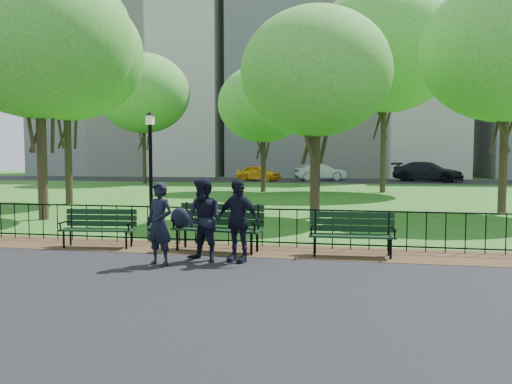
% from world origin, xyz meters
% --- Properties ---
extents(ground, '(120.00, 120.00, 0.00)m').
position_xyz_m(ground, '(0.00, 0.00, 0.00)').
color(ground, '#2F5B17').
extents(asphalt_path, '(60.00, 9.20, 0.01)m').
position_xyz_m(asphalt_path, '(0.00, -3.40, 0.01)').
color(asphalt_path, black).
rests_on(asphalt_path, ground).
extents(dirt_strip, '(60.00, 1.60, 0.01)m').
position_xyz_m(dirt_strip, '(0.00, 1.50, 0.01)').
color(dirt_strip, '#342815').
rests_on(dirt_strip, ground).
extents(far_street, '(70.00, 9.00, 0.01)m').
position_xyz_m(far_street, '(0.00, 35.00, 0.01)').
color(far_street, black).
rests_on(far_street, ground).
extents(iron_fence, '(24.06, 0.06, 1.00)m').
position_xyz_m(iron_fence, '(0.00, 2.00, 0.50)').
color(iron_fence, black).
rests_on(iron_fence, ground).
extents(apartment_west, '(22.00, 15.00, 26.00)m').
position_xyz_m(apartment_west, '(-22.00, 48.00, 13.00)').
color(apartment_west, beige).
rests_on(apartment_west, ground).
extents(apartment_mid, '(24.00, 15.00, 30.00)m').
position_xyz_m(apartment_mid, '(2.00, 48.00, 15.00)').
color(apartment_mid, beige).
rests_on(apartment_mid, ground).
extents(park_bench_main, '(2.08, 0.84, 1.12)m').
position_xyz_m(park_bench_main, '(-0.15, 1.29, 0.68)').
color(park_bench_main, black).
rests_on(park_bench_main, ground).
extents(park_bench_left_a, '(1.71, 0.68, 0.95)m').
position_xyz_m(park_bench_left_a, '(-2.65, 1.24, 0.54)').
color(park_bench_left_a, black).
rests_on(park_bench_left_a, ground).
extents(park_bench_right_a, '(1.78, 0.62, 1.00)m').
position_xyz_m(park_bench_right_a, '(3.03, 1.32, 0.57)').
color(park_bench_right_a, black).
rests_on(park_bench_right_a, ground).
extents(lamppost, '(0.31, 0.31, 3.48)m').
position_xyz_m(lamppost, '(-3.25, 5.65, 1.90)').
color(lamppost, black).
rests_on(lamppost, ground).
extents(tree_near_w, '(6.09, 6.09, 8.48)m').
position_xyz_m(tree_near_w, '(-7.03, 5.60, 5.89)').
color(tree_near_w, '#2D2116').
rests_on(tree_near_w, ground).
extents(tree_near_e, '(5.04, 5.04, 7.03)m').
position_xyz_m(tree_near_e, '(1.77, 7.75, 4.88)').
color(tree_near_e, '#2D2116').
rests_on(tree_near_e, ground).
extents(tree_mid_e, '(6.11, 6.11, 8.51)m').
position_xyz_m(tree_mid_e, '(8.37, 10.30, 5.91)').
color(tree_mid_e, '#2D2116').
rests_on(tree_mid_e, ground).
extents(tree_mid_w, '(6.72, 6.72, 9.37)m').
position_xyz_m(tree_mid_w, '(-9.31, 10.83, 6.50)').
color(tree_mid_w, '#2D2116').
rests_on(tree_mid_w, ground).
extents(tree_far_c, '(5.39, 5.39, 7.52)m').
position_xyz_m(tree_far_c, '(-2.27, 20.16, 5.22)').
color(tree_far_c, '#2D2116').
rests_on(tree_far_c, ground).
extents(tree_far_e, '(8.52, 8.52, 11.87)m').
position_xyz_m(tree_far_e, '(4.72, 20.87, 8.25)').
color(tree_far_e, '#2D2116').
rests_on(tree_far_e, ground).
extents(tree_far_w, '(7.27, 7.27, 10.13)m').
position_xyz_m(tree_far_w, '(-13.14, 27.70, 7.03)').
color(tree_far_w, '#2D2116').
rests_on(tree_far_w, ground).
extents(person_left, '(0.67, 0.54, 1.58)m').
position_xyz_m(person_left, '(-0.55, -0.33, 0.80)').
color(person_left, black).
rests_on(person_left, asphalt_path).
extents(person_mid, '(0.90, 0.68, 1.65)m').
position_xyz_m(person_mid, '(0.17, 0.19, 0.84)').
color(person_mid, black).
rests_on(person_mid, asphalt_path).
extents(person_right, '(1.03, 0.68, 1.63)m').
position_xyz_m(person_right, '(0.82, 0.28, 0.83)').
color(person_right, black).
rests_on(person_right, asphalt_path).
extents(taxi, '(4.30, 2.91, 1.36)m').
position_xyz_m(taxi, '(-5.08, 33.48, 0.69)').
color(taxi, yellow).
rests_on(taxi, far_street).
extents(sedan_silver, '(4.73, 3.00, 1.47)m').
position_xyz_m(sedan_silver, '(0.17, 35.01, 0.75)').
color(sedan_silver, '#93959A').
rests_on(sedan_silver, far_street).
extents(sedan_dark, '(6.18, 4.46, 1.66)m').
position_xyz_m(sedan_dark, '(9.17, 34.79, 0.84)').
color(sedan_dark, black).
rests_on(sedan_dark, far_street).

